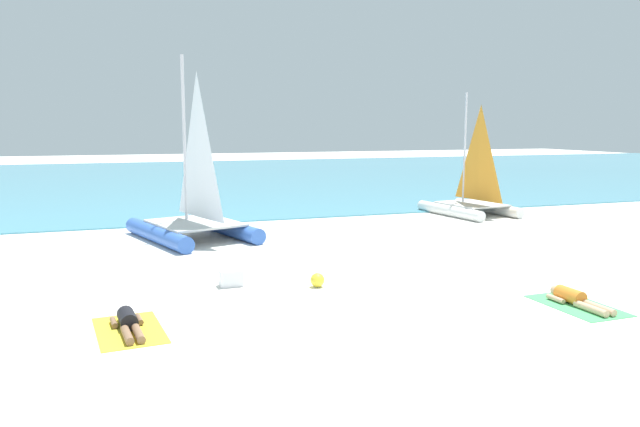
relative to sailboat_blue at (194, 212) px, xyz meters
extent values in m
plane|color=white|center=(2.85, 0.69, -0.85)|extent=(120.00, 120.00, 0.00)
cube|color=#4C9EB7|center=(2.85, 22.87, -0.83)|extent=(120.00, 40.00, 0.05)
cylinder|color=blue|center=(-1.14, -0.19, -0.60)|extent=(1.72, 4.36, 0.50)
cylinder|color=blue|center=(1.07, 0.46, -0.60)|extent=(1.72, 4.36, 0.50)
cube|color=silver|center=(0.02, -0.07, -0.32)|extent=(3.00, 3.35, 0.06)
cylinder|color=silver|center=(-0.16, 0.53, 2.26)|extent=(0.10, 0.10, 5.23)
pyramid|color=white|center=(0.14, -0.46, 2.11)|extent=(0.71, 2.23, 4.39)
cylinder|color=white|center=(10.22, 1.73, -0.64)|extent=(0.90, 3.74, 0.42)
cylinder|color=white|center=(12.15, 1.98, -0.64)|extent=(0.90, 3.74, 0.42)
cube|color=silver|center=(11.21, 1.68, -0.40)|extent=(2.24, 2.61, 0.05)
cylinder|color=silver|center=(11.14, 2.20, 1.78)|extent=(0.09, 0.09, 4.43)
pyramid|color=orange|center=(11.25, 1.33, 1.65)|extent=(0.30, 1.94, 3.72)
cube|color=yellow|center=(-2.27, -8.41, -0.85)|extent=(1.27, 1.99, 0.01)
cylinder|color=black|center=(-2.29, -8.21, -0.69)|extent=(0.35, 0.64, 0.30)
sphere|color=#8C6647|center=(-2.33, -7.81, -0.69)|extent=(0.22, 0.22, 0.22)
cylinder|color=#8C6647|center=(-2.32, -8.87, -0.77)|extent=(0.21, 0.79, 0.14)
cylinder|color=#8C6647|center=(-2.14, -8.85, -0.77)|extent=(0.21, 0.79, 0.14)
cylinder|color=#8C6647|center=(-2.52, -8.08, -0.78)|extent=(0.14, 0.46, 0.10)
cylinder|color=#8C6647|center=(-2.09, -8.04, -0.78)|extent=(0.14, 0.46, 0.10)
cube|color=#4CB266|center=(6.16, -9.80, -0.85)|extent=(1.13, 1.92, 0.01)
cylinder|color=orange|center=(6.16, -9.60, -0.69)|extent=(0.31, 0.62, 0.30)
sphere|color=#D8AD84|center=(6.15, -9.19, -0.69)|extent=(0.22, 0.22, 0.22)
cylinder|color=#D8AD84|center=(6.08, -10.25, -0.77)|extent=(0.15, 0.78, 0.14)
cylinder|color=#D8AD84|center=(6.26, -10.25, -0.77)|extent=(0.15, 0.78, 0.14)
cylinder|color=#D8AD84|center=(5.94, -9.45, -0.78)|extent=(0.11, 0.45, 0.10)
cylinder|color=#D8AD84|center=(6.38, -9.44, -0.78)|extent=(0.11, 0.45, 0.10)
sphere|color=yellow|center=(1.78, -6.74, -0.70)|extent=(0.31, 0.31, 0.31)
cube|color=white|center=(-0.01, -6.02, -0.67)|extent=(0.50, 0.36, 0.36)
camera|label=1|loc=(-2.51, -19.18, 2.67)|focal=34.33mm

